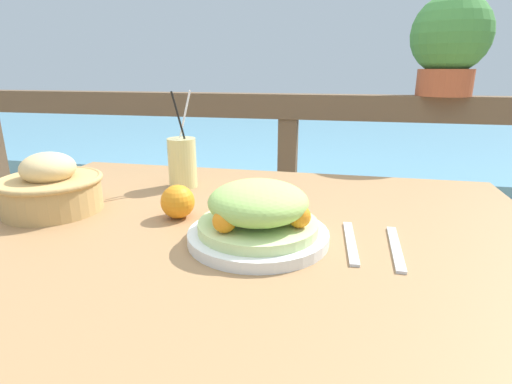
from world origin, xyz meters
The scene contains 10 objects.
patio_table centered at (0.00, 0.00, 0.66)m, with size 1.20×0.93×0.75m.
railing_fence centered at (0.00, 0.83, 0.73)m, with size 2.80×0.08×0.96m.
sea_backdrop centered at (0.00, 3.33, 0.25)m, with size 12.00×4.00×0.51m.
salad_plate centered at (0.06, -0.04, 0.80)m, with size 0.25×0.25×0.11m.
drink_glass centered at (-0.20, 0.25, 0.81)m, with size 0.07×0.07×0.25m.
bread_basket centered at (-0.40, 0.02, 0.80)m, with size 0.21×0.21×0.13m.
potted_plant centered at (0.53, 0.83, 1.13)m, with size 0.26×0.26×0.33m.
fork centered at (0.23, -0.02, 0.75)m, with size 0.03×0.18×0.00m.
knife centered at (0.30, -0.03, 0.75)m, with size 0.02×0.18×0.00m.
orange_near_basket centered at (-0.12, 0.04, 0.78)m, with size 0.07×0.07×0.07m.
Camera 1 is at (0.20, -0.69, 1.05)m, focal length 28.00 mm.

